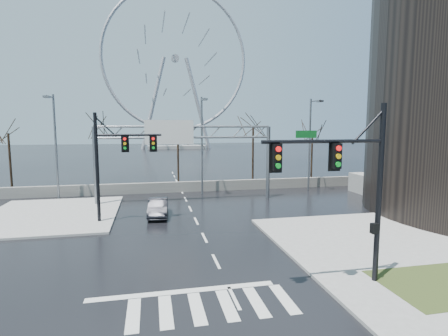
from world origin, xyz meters
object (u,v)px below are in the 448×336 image
object	(u,v)px
sign_gantry	(182,146)
ferris_wheel	(175,65)
car	(158,207)
signal_mast_near	(352,177)
signal_mast_far	(113,157)

from	to	relation	value
sign_gantry	ferris_wheel	world-z (taller)	ferris_wheel
car	sign_gantry	bearing A→B (deg)	68.31
signal_mast_near	sign_gantry	bearing A→B (deg)	106.19
signal_mast_far	sign_gantry	bearing A→B (deg)	47.53
sign_gantry	ferris_wheel	xyz separation A→B (m)	(5.38, 80.04, 20.95)
signal_mast_far	sign_gantry	world-z (taller)	signal_mast_far
signal_mast_far	sign_gantry	distance (m)	8.14
signal_mast_far	signal_mast_near	bearing A→B (deg)	-49.74
sign_gantry	ferris_wheel	bearing A→B (deg)	86.16
ferris_wheel	sign_gantry	bearing A→B (deg)	-93.84
ferris_wheel	signal_mast_near	bearing A→B (deg)	-89.92
sign_gantry	car	world-z (taller)	sign_gantry
signal_mast_near	signal_mast_far	world-z (taller)	same
ferris_wheel	car	distance (m)	89.00
signal_mast_near	car	world-z (taller)	signal_mast_near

